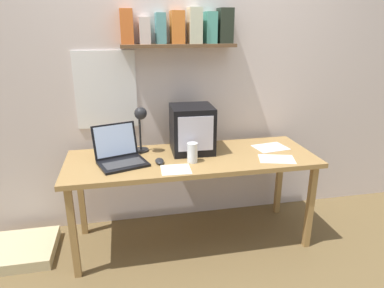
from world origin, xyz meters
TOP-DOWN VIEW (x-y plane):
  - ground_plane at (0.00, 0.00)m, footprint 12.00×12.00m
  - back_wall at (-0.00, 0.44)m, footprint 5.60×0.24m
  - corner_desk at (0.00, 0.00)m, footprint 1.84×0.66m
  - crt_monitor at (0.03, 0.12)m, footprint 0.32×0.33m
  - laptop at (-0.52, 0.00)m, footprint 0.40×0.39m
  - desk_lamp at (-0.36, 0.16)m, footprint 0.12×0.16m
  - juice_glass at (-0.02, -0.10)m, footprint 0.07×0.07m
  - computer_mouse at (-0.25, -0.08)m, footprint 0.06×0.11m
  - open_notebook at (0.59, -0.18)m, footprint 0.29×0.24m
  - printed_handout at (-0.16, -0.22)m, footprint 0.21×0.19m
  - loose_paper_near_laptop at (0.66, 0.07)m, footprint 0.28×0.23m
  - floor_cushion at (-1.28, 0.06)m, footprint 0.46×0.46m

SIDE VIEW (x-z plane):
  - ground_plane at x=0.00m, z-range 0.00..0.00m
  - floor_cushion at x=-1.28m, z-range 0.00..0.08m
  - corner_desk at x=0.00m, z-range 0.30..1.01m
  - loose_paper_near_laptop at x=0.66m, z-range 0.71..0.72m
  - open_notebook at x=0.59m, z-range 0.71..0.72m
  - printed_handout at x=-0.16m, z-range 0.71..0.72m
  - computer_mouse at x=-0.25m, z-range 0.71..0.75m
  - juice_glass at x=-0.02m, z-range 0.71..0.85m
  - laptop at x=-0.52m, z-range 0.65..0.91m
  - crt_monitor at x=0.03m, z-range 0.71..1.07m
  - desk_lamp at x=-0.36m, z-range 0.78..1.14m
  - back_wall at x=0.00m, z-range 0.01..2.61m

